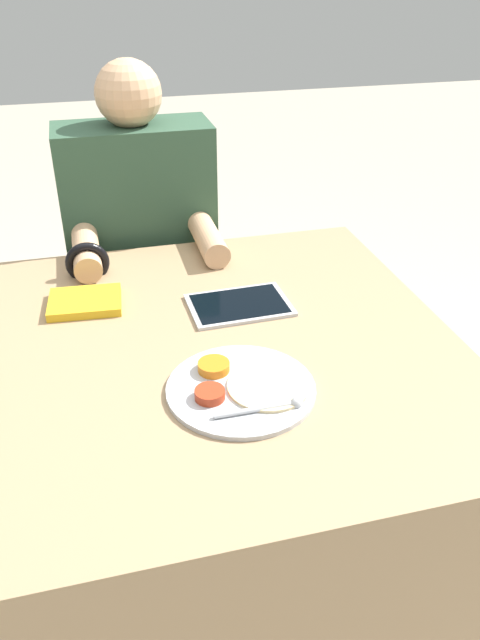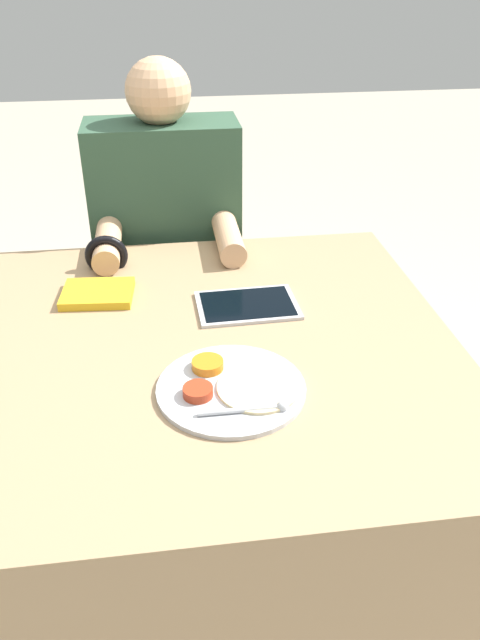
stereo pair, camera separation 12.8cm
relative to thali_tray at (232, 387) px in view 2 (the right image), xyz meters
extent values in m
plane|color=#B2A893|center=(-0.03, 0.17, -0.72)|extent=(12.00, 12.00, 0.00)
cube|color=#9E7F5B|center=(-0.03, 0.17, -0.37)|extent=(1.05, 1.04, 0.72)
cylinder|color=#B7BABF|center=(0.00, 0.00, 0.00)|extent=(0.28, 0.28, 0.01)
cylinder|color=orange|center=(-0.04, 0.06, 0.01)|extent=(0.06, 0.06, 0.02)
cylinder|color=#A83319|center=(-0.07, -0.02, 0.01)|extent=(0.06, 0.06, 0.02)
cylinder|color=beige|center=(0.05, -0.01, 0.01)|extent=(0.16, 0.16, 0.01)
cylinder|color=#B7BABF|center=(0.01, -0.08, 0.01)|extent=(0.15, 0.01, 0.01)
sphere|color=#B7BABF|center=(0.08, -0.08, 0.01)|extent=(0.02, 0.02, 0.02)
cube|color=silver|center=(-0.27, 0.40, 0.00)|extent=(0.17, 0.14, 0.01)
cube|color=gold|center=(-0.27, 0.40, 0.00)|extent=(0.17, 0.14, 0.02)
cube|color=#B7B7BC|center=(0.07, 0.31, 0.00)|extent=(0.24, 0.17, 0.01)
cube|color=black|center=(0.07, 0.31, 0.00)|extent=(0.21, 0.15, 0.00)
cube|color=black|center=(-0.09, 0.84, -0.50)|extent=(0.39, 0.22, 0.44)
cube|color=#2D4C38|center=(-0.09, 0.84, 0.00)|extent=(0.43, 0.20, 0.58)
sphere|color=tan|center=(-0.09, 0.84, 0.37)|extent=(0.18, 0.18, 0.18)
cylinder|color=tan|center=(-0.26, 0.64, 0.03)|extent=(0.07, 0.25, 0.07)
cylinder|color=tan|center=(0.07, 0.64, 0.03)|extent=(0.07, 0.25, 0.07)
torus|color=black|center=(-0.26, 0.56, 0.03)|extent=(0.11, 0.02, 0.11)
camera|label=1|loc=(-0.24, -0.91, 0.72)|focal=35.00mm
camera|label=2|loc=(-0.11, -0.93, 0.72)|focal=35.00mm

